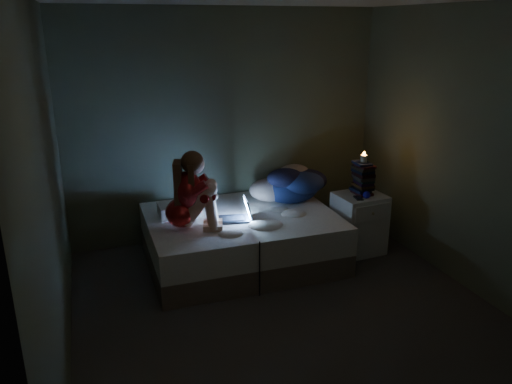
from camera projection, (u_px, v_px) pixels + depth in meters
name	position (u px, v px, depth m)	size (l,w,h in m)	color
floor	(288.00, 314.00, 4.41)	(3.60, 3.80, 0.02)	#373433
wall_back	(226.00, 127.00, 5.70)	(3.60, 0.02, 2.60)	#4F5344
wall_front	(454.00, 281.00, 2.28)	(3.60, 0.02, 2.60)	#4F5344
wall_left	(47.00, 195.00, 3.43)	(0.02, 3.80, 2.60)	#4F5344
wall_right	(475.00, 153.00, 4.55)	(0.02, 3.80, 2.60)	#4F5344
bed	(242.00, 239.00, 5.28)	(1.92, 1.44, 0.53)	silver
pillow	(180.00, 209.00, 5.19)	(0.43, 0.30, 0.12)	white
woman	(181.00, 191.00, 4.73)	(0.48, 0.31, 0.78)	maroon
laptop	(234.00, 209.00, 5.03)	(0.34, 0.24, 0.24)	black
clothes_pile	(290.00, 182.00, 5.60)	(0.67, 0.54, 0.40)	navy
nightstand	(359.00, 223.00, 5.51)	(0.50, 0.44, 0.66)	silver
book_stack	(362.00, 178.00, 5.39)	(0.19, 0.25, 0.36)	black
candle	(364.00, 158.00, 5.32)	(0.07, 0.07, 0.08)	beige
phone	(357.00, 198.00, 5.29)	(0.07, 0.14, 0.01)	black
blue_orb	(366.00, 195.00, 5.28)	(0.08, 0.08, 0.08)	#110C89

